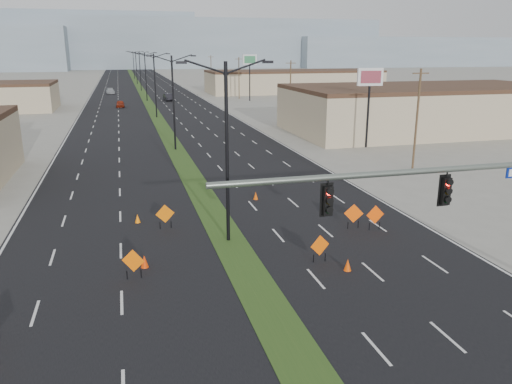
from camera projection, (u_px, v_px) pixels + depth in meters
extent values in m
plane|color=gray|center=(299.00, 362.00, 17.55)|extent=(600.00, 600.00, 0.00)
cube|color=black|center=(146.00, 99.00, 110.42)|extent=(25.00, 400.00, 0.02)
cube|color=#294A1A|center=(146.00, 99.00, 110.42)|extent=(2.00, 400.00, 0.04)
cube|color=#C4AF8C|center=(425.00, 110.00, 67.04)|extent=(36.00, 18.00, 5.50)
cube|color=#C4AF8C|center=(294.00, 82.00, 128.47)|extent=(44.00, 16.00, 5.00)
cube|color=gray|center=(194.00, 44.00, 302.25)|extent=(220.00, 50.00, 28.00)
cube|color=gray|center=(408.00, 52.00, 329.16)|extent=(160.00, 50.00, 18.00)
cube|color=gray|center=(75.00, 40.00, 302.87)|extent=(140.00, 50.00, 32.00)
cylinder|color=slate|center=(414.00, 172.00, 19.02)|extent=(16.00, 0.24, 0.24)
cube|color=black|center=(327.00, 201.00, 18.40)|extent=(0.50, 0.28, 1.30)
sphere|color=#FF0C05|center=(330.00, 193.00, 18.15)|extent=(0.22, 0.22, 0.22)
cube|color=black|center=(445.00, 191.00, 19.64)|extent=(0.50, 0.28, 1.30)
sphere|color=#FF0C05|center=(449.00, 183.00, 19.39)|extent=(0.22, 0.22, 0.22)
cylinder|color=black|center=(227.00, 155.00, 27.32)|extent=(0.20, 0.20, 10.00)
cube|color=black|center=(181.00, 62.00, 25.39)|extent=(0.55, 0.24, 0.14)
cube|color=black|center=(268.00, 62.00, 26.53)|extent=(0.55, 0.24, 0.14)
cylinder|color=black|center=(174.00, 104.00, 53.32)|extent=(0.20, 0.20, 10.00)
cube|color=black|center=(149.00, 56.00, 51.39)|extent=(0.55, 0.24, 0.14)
cube|color=black|center=(193.00, 56.00, 52.53)|extent=(0.55, 0.24, 0.14)
cylinder|color=black|center=(155.00, 86.00, 79.33)|extent=(0.20, 0.20, 10.00)
cube|color=black|center=(138.00, 54.00, 77.39)|extent=(0.55, 0.24, 0.14)
cube|color=black|center=(168.00, 54.00, 78.54)|extent=(0.55, 0.24, 0.14)
cylinder|color=black|center=(146.00, 77.00, 105.33)|extent=(0.20, 0.20, 10.00)
cube|color=black|center=(133.00, 53.00, 103.40)|extent=(0.55, 0.24, 0.14)
cube|color=black|center=(156.00, 53.00, 104.54)|extent=(0.55, 0.24, 0.14)
cylinder|color=black|center=(140.00, 72.00, 131.33)|extent=(0.20, 0.20, 10.00)
cube|color=black|center=(130.00, 52.00, 129.40)|extent=(0.55, 0.24, 0.14)
cube|color=black|center=(148.00, 52.00, 130.54)|extent=(0.55, 0.24, 0.14)
cylinder|color=black|center=(136.00, 68.00, 157.34)|extent=(0.20, 0.20, 10.00)
cube|color=black|center=(128.00, 52.00, 155.40)|extent=(0.55, 0.24, 0.14)
cube|color=black|center=(143.00, 52.00, 156.55)|extent=(0.55, 0.24, 0.14)
cylinder|color=black|center=(134.00, 65.00, 183.34)|extent=(0.20, 0.20, 10.00)
cube|color=black|center=(126.00, 51.00, 181.41)|extent=(0.55, 0.24, 0.14)
cube|color=black|center=(139.00, 51.00, 182.55)|extent=(0.55, 0.24, 0.14)
cylinder|color=#4C3823|center=(417.00, 120.00, 44.51)|extent=(0.20, 0.20, 9.00)
cube|color=#4C3823|center=(421.00, 73.00, 43.38)|extent=(1.60, 0.10, 0.10)
cylinder|color=#4C3823|center=(290.00, 90.00, 77.01)|extent=(0.20, 0.20, 9.00)
cube|color=#4C3823|center=(291.00, 63.00, 75.88)|extent=(1.60, 0.10, 0.10)
cylinder|color=#4C3823|center=(239.00, 78.00, 109.51)|extent=(0.20, 0.20, 9.00)
cube|color=#4C3823|center=(239.00, 59.00, 108.38)|extent=(1.60, 0.10, 0.10)
cylinder|color=#4C3823|center=(211.00, 72.00, 142.02)|extent=(0.20, 0.20, 9.00)
cube|color=#4C3823|center=(211.00, 57.00, 140.89)|extent=(1.60, 0.10, 0.10)
imported|color=maroon|center=(120.00, 104.00, 94.63)|extent=(1.56, 3.78, 1.28)
imported|color=black|center=(168.00, 97.00, 106.86)|extent=(2.07, 4.67, 1.49)
imported|color=#A4A9AD|center=(110.00, 91.00, 123.51)|extent=(2.30, 4.81, 1.35)
cube|color=#F66305|center=(133.00, 261.00, 23.65)|extent=(1.05, 0.49, 1.13)
cylinder|color=black|center=(127.00, 275.00, 23.76)|extent=(0.05, 0.05, 0.47)
cylinder|color=black|center=(141.00, 274.00, 23.92)|extent=(0.05, 0.05, 0.47)
cube|color=#E26504|center=(165.00, 214.00, 30.33)|extent=(1.16, 0.18, 1.16)
cylinder|color=black|center=(160.00, 225.00, 30.45)|extent=(0.05, 0.05, 0.48)
cylinder|color=black|center=(171.00, 224.00, 30.62)|extent=(0.05, 0.05, 0.48)
cube|color=#F15705|center=(320.00, 245.00, 25.56)|extent=(1.09, 0.25, 1.10)
cylinder|color=black|center=(314.00, 258.00, 25.67)|extent=(0.05, 0.05, 0.46)
cylinder|color=black|center=(325.00, 257.00, 25.83)|extent=(0.05, 0.05, 0.46)
cube|color=#FF5305|center=(354.00, 213.00, 30.35)|extent=(1.13, 0.40, 1.18)
cylinder|color=black|center=(348.00, 225.00, 30.47)|extent=(0.05, 0.05, 0.49)
cylinder|color=black|center=(358.00, 224.00, 30.64)|extent=(0.05, 0.05, 0.49)
cube|color=#FF4B05|center=(375.00, 215.00, 30.13)|extent=(1.17, 0.09, 1.17)
cylinder|color=black|center=(369.00, 227.00, 30.25)|extent=(0.05, 0.05, 0.49)
cylinder|color=black|center=(379.00, 226.00, 30.42)|extent=(0.05, 0.05, 0.49)
cone|color=red|center=(144.00, 261.00, 25.04)|extent=(0.48, 0.48, 0.67)
cone|color=#E54704|center=(348.00, 265.00, 24.68)|extent=(0.43, 0.43, 0.63)
cone|color=#DD4B04|center=(256.00, 196.00, 36.45)|extent=(0.45, 0.45, 0.58)
cone|color=orange|center=(138.00, 218.00, 31.55)|extent=(0.45, 0.45, 0.58)
cylinder|color=black|center=(368.00, 115.00, 55.18)|extent=(0.24, 0.24, 7.16)
cube|color=white|center=(370.00, 77.00, 54.04)|extent=(2.85, 0.70, 1.89)
cube|color=maroon|center=(371.00, 77.00, 53.85)|extent=(2.25, 0.33, 1.32)
cylinder|color=black|center=(250.00, 82.00, 105.81)|extent=(0.24, 0.24, 7.94)
cube|color=white|center=(250.00, 60.00, 104.54)|extent=(3.15, 0.82, 2.09)
cube|color=#338050|center=(250.00, 60.00, 104.36)|extent=(2.49, 0.43, 1.46)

